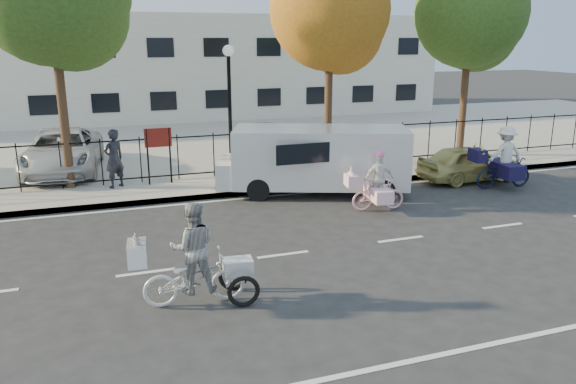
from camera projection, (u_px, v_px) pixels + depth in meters
name	position (u px, v px, depth m)	size (l,w,h in m)	color
ground	(283.00, 255.00, 12.55)	(120.00, 120.00, 0.00)	#333334
road_markings	(283.00, 255.00, 12.55)	(60.00, 9.52, 0.01)	silver
curb	(230.00, 194.00, 17.12)	(60.00, 0.10, 0.15)	#A8A399
sidewalk	(222.00, 186.00, 18.08)	(60.00, 2.20, 0.15)	#A8A399
parking_lot	(179.00, 140.00, 26.17)	(60.00, 15.60, 0.15)	#A8A399
iron_fence	(214.00, 155.00, 18.86)	(58.00, 0.06, 1.50)	black
building	(151.00, 66.00, 34.49)	(34.00, 10.00, 6.00)	silver
lamppost	(229.00, 89.00, 18.07)	(0.36, 0.36, 4.33)	black
street_sign	(158.00, 145.00, 17.77)	(0.85, 0.06, 1.80)	black
zebra_trike	(194.00, 265.00, 10.08)	(2.25, 0.91, 1.92)	white
unicorn_bike	(377.00, 188.00, 15.65)	(1.75, 1.24, 1.73)	#F4B9C2
bull_bike	(504.00, 163.00, 18.00)	(2.18, 1.50, 2.00)	black
white_van	(317.00, 158.00, 17.19)	(6.25, 3.69, 2.05)	white
gold_sedan	(470.00, 163.00, 18.92)	(1.45, 3.60, 1.23)	tan
pedestrian	(114.00, 159.00, 17.42)	(0.67, 0.44, 1.84)	black
lot_car_b	(63.00, 152.00, 19.50)	(2.40, 5.21, 1.45)	silver
lot_car_c	(60.00, 147.00, 20.88)	(1.33, 3.80, 1.25)	#51565A
lot_car_d	(262.00, 139.00, 22.25)	(1.58, 3.92, 1.34)	#B0B2B8
tree_mid	(333.00, 16.00, 19.69)	(4.23, 4.23, 7.76)	#442D1D
tree_east	(473.00, 18.00, 21.29)	(4.23, 4.23, 7.76)	#442D1D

